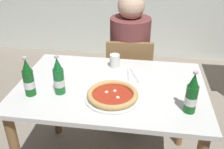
# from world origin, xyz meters

# --- Properties ---
(dining_table_main) EXTENTS (1.20, 0.80, 0.75)m
(dining_table_main) POSITION_xyz_m (0.00, 0.00, 0.64)
(dining_table_main) COLOR silver
(dining_table_main) RESTS_ON ground_plane
(chair_behind_table) EXTENTS (0.43, 0.43, 0.85)m
(chair_behind_table) POSITION_xyz_m (0.07, 0.61, 0.48)
(chair_behind_table) COLOR olive
(chair_behind_table) RESTS_ON ground_plane
(diner_seated) EXTENTS (0.34, 0.34, 1.21)m
(diner_seated) POSITION_xyz_m (0.07, 0.66, 0.58)
(diner_seated) COLOR #2D3342
(diner_seated) RESTS_ON ground_plane
(pizza_margherita_near) EXTENTS (0.33, 0.33, 0.04)m
(pizza_margherita_near) POSITION_xyz_m (0.03, -0.15, 0.77)
(pizza_margherita_near) COLOR white
(pizza_margherita_near) RESTS_ON dining_table_main
(beer_bottle_left) EXTENTS (0.07, 0.07, 0.25)m
(beer_bottle_left) POSITION_xyz_m (0.46, -0.21, 0.85)
(beer_bottle_left) COLOR #14591E
(beer_bottle_left) RESTS_ON dining_table_main
(beer_bottle_center) EXTENTS (0.07, 0.07, 0.25)m
(beer_bottle_center) POSITION_xyz_m (-0.29, -0.13, 0.85)
(beer_bottle_center) COLOR #196B2D
(beer_bottle_center) RESTS_ON dining_table_main
(beer_bottle_right) EXTENTS (0.07, 0.07, 0.25)m
(beer_bottle_right) POSITION_xyz_m (-0.46, -0.18, 0.85)
(beer_bottle_right) COLOR #14591E
(beer_bottle_right) RESTS_ON dining_table_main
(napkin_with_cutlery) EXTENTS (0.21, 0.21, 0.01)m
(napkin_with_cutlery) POSITION_xyz_m (0.12, 0.14, 0.75)
(napkin_with_cutlery) COLOR white
(napkin_with_cutlery) RESTS_ON dining_table_main
(paper_cup) EXTENTS (0.07, 0.07, 0.09)m
(paper_cup) POSITION_xyz_m (-0.01, 0.26, 0.80)
(paper_cup) COLOR white
(paper_cup) RESTS_ON dining_table_main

